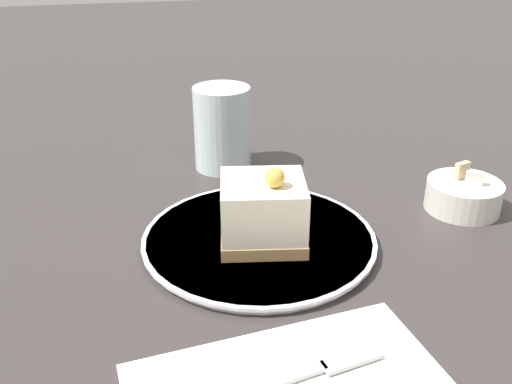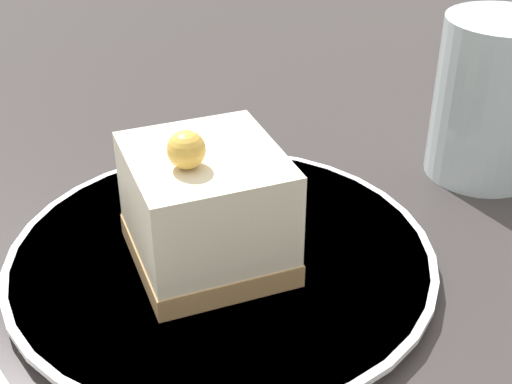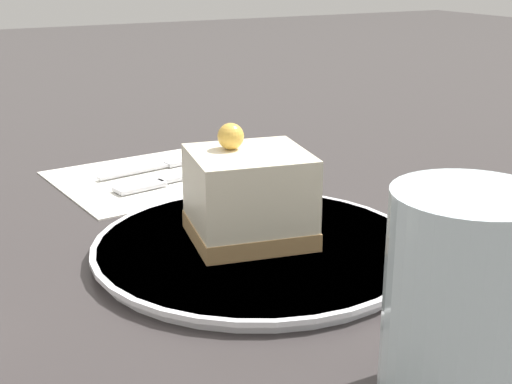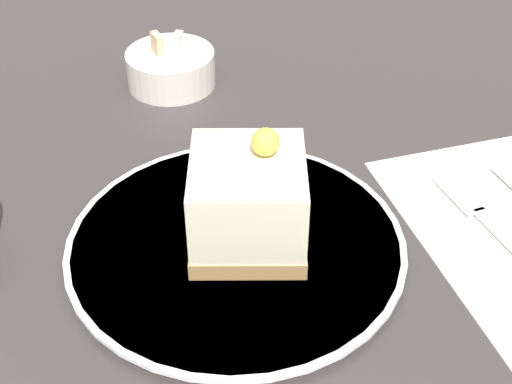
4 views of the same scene
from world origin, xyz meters
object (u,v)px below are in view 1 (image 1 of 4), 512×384
at_px(plate, 259,239).
at_px(fork, 305,372).
at_px(cake_slice, 263,211).
at_px(drinking_glass, 222,128).
at_px(sugar_bowl, 463,195).

bearing_deg(plate, fork, -3.20).
distance_m(cake_slice, fork, 0.21).
distance_m(cake_slice, drinking_glass, 0.24).
bearing_deg(sugar_bowl, cake_slice, -82.60).
bearing_deg(cake_slice, plate, -158.40).
distance_m(plate, drinking_glass, 0.23).
height_order(sugar_bowl, drinking_glass, drinking_glass).
height_order(cake_slice, sugar_bowl, cake_slice).
xyz_separation_m(fork, drinking_glass, (-0.44, 0.01, 0.06)).
relative_size(fork, drinking_glass, 1.48).
relative_size(plate, fork, 1.49).
relative_size(cake_slice, fork, 0.60).
bearing_deg(cake_slice, drinking_glass, -169.00).
distance_m(fork, sugar_bowl, 0.37).
bearing_deg(plate, cake_slice, 11.15).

